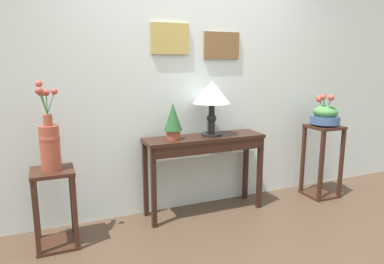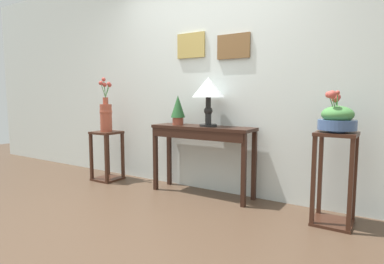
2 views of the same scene
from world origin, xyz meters
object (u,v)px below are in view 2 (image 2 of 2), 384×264
at_px(table_lamp, 208,90).
at_px(planter_bowl_wide_right, 337,118).
at_px(pedestal_stand_right, 334,179).
at_px(pedestal_stand_left, 107,156).
at_px(flower_vase_tall_left, 106,113).
at_px(potted_plant_on_console, 178,109).
at_px(console_table, 201,138).

bearing_deg(table_lamp, planter_bowl_wide_right, -5.01).
xyz_separation_m(table_lamp, pedestal_stand_right, (1.34, -0.12, -0.79)).
bearing_deg(planter_bowl_wide_right, pedestal_stand_right, -17.99).
height_order(table_lamp, pedestal_stand_right, table_lamp).
distance_m(pedestal_stand_left, pedestal_stand_right, 2.84).
bearing_deg(table_lamp, flower_vase_tall_left, -175.11).
distance_m(pedestal_stand_left, flower_vase_tall_left, 0.57).
relative_size(table_lamp, pedestal_stand_right, 0.66).
distance_m(table_lamp, pedestal_stand_left, 1.74).
height_order(table_lamp, flower_vase_tall_left, flower_vase_tall_left).
bearing_deg(pedestal_stand_right, flower_vase_tall_left, -179.80).
bearing_deg(potted_plant_on_console, pedestal_stand_left, -173.68).
height_order(console_table, table_lamp, table_lamp).
xyz_separation_m(pedestal_stand_left, planter_bowl_wide_right, (2.84, 0.01, 0.61)).
bearing_deg(planter_bowl_wide_right, flower_vase_tall_left, -179.79).
bearing_deg(planter_bowl_wide_right, console_table, 176.12).
height_order(table_lamp, potted_plant_on_console, table_lamp).
relative_size(flower_vase_tall_left, planter_bowl_wide_right, 2.01).
relative_size(table_lamp, pedestal_stand_left, 0.82).
relative_size(pedestal_stand_right, planter_bowl_wide_right, 2.30).
relative_size(console_table, pedestal_stand_left, 1.82).
relative_size(table_lamp, flower_vase_tall_left, 0.76).
bearing_deg(flower_vase_tall_left, pedestal_stand_right, 0.20).
distance_m(potted_plant_on_console, pedestal_stand_left, 1.28).
distance_m(pedestal_stand_left, planter_bowl_wide_right, 2.90).
bearing_deg(pedestal_stand_right, pedestal_stand_left, -179.78).
bearing_deg(planter_bowl_wide_right, pedestal_stand_left, -179.77).
xyz_separation_m(potted_plant_on_console, planter_bowl_wide_right, (1.75, -0.11, -0.04)).
height_order(flower_vase_tall_left, pedestal_stand_right, flower_vase_tall_left).
bearing_deg(pedestal_stand_left, planter_bowl_wide_right, 0.23).
relative_size(potted_plant_on_console, pedestal_stand_right, 0.42).
bearing_deg(planter_bowl_wide_right, potted_plant_on_console, 176.43).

